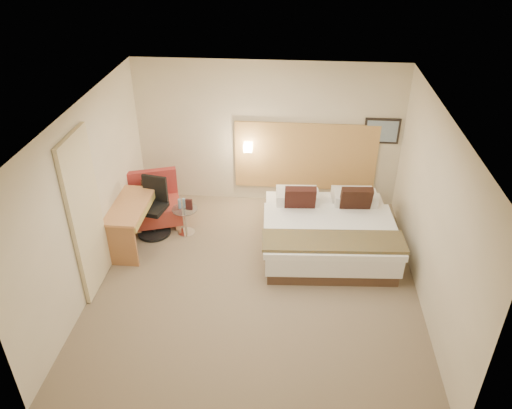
# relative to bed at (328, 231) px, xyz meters

# --- Properties ---
(floor) EXTENTS (4.80, 5.00, 0.02)m
(floor) POSITION_rel_bed_xyz_m (-1.10, -0.97, -0.34)
(floor) COLOR #776650
(floor) RESTS_ON ground
(ceiling) EXTENTS (4.80, 5.00, 0.02)m
(ceiling) POSITION_rel_bed_xyz_m (-1.10, -0.97, 2.38)
(ceiling) COLOR white
(ceiling) RESTS_ON floor
(wall_back) EXTENTS (4.80, 0.02, 2.70)m
(wall_back) POSITION_rel_bed_xyz_m (-1.10, 1.54, 1.02)
(wall_back) COLOR beige
(wall_back) RESTS_ON floor
(wall_front) EXTENTS (4.80, 0.02, 2.70)m
(wall_front) POSITION_rel_bed_xyz_m (-1.10, -3.48, 1.02)
(wall_front) COLOR beige
(wall_front) RESTS_ON floor
(wall_left) EXTENTS (0.02, 5.00, 2.70)m
(wall_left) POSITION_rel_bed_xyz_m (-3.51, -0.97, 1.02)
(wall_left) COLOR beige
(wall_left) RESTS_ON floor
(wall_right) EXTENTS (0.02, 5.00, 2.70)m
(wall_right) POSITION_rel_bed_xyz_m (1.31, -0.97, 1.02)
(wall_right) COLOR beige
(wall_right) RESTS_ON floor
(headboard_panel) EXTENTS (2.60, 0.04, 1.30)m
(headboard_panel) POSITION_rel_bed_xyz_m (-0.40, 1.50, 0.62)
(headboard_panel) COLOR #BE8A4A
(headboard_panel) RESTS_ON wall_back
(art_frame) EXTENTS (0.62, 0.03, 0.47)m
(art_frame) POSITION_rel_bed_xyz_m (0.92, 1.51, 1.17)
(art_frame) COLOR black
(art_frame) RESTS_ON wall_back
(art_canvas) EXTENTS (0.54, 0.01, 0.39)m
(art_canvas) POSITION_rel_bed_xyz_m (0.92, 1.49, 1.17)
(art_canvas) COLOR slate
(art_canvas) RESTS_ON wall_back
(lamp_arm) EXTENTS (0.02, 0.12, 0.02)m
(lamp_arm) POSITION_rel_bed_xyz_m (-1.45, 1.45, 0.82)
(lamp_arm) COLOR white
(lamp_arm) RESTS_ON wall_back
(lamp_shade) EXTENTS (0.15, 0.15, 0.15)m
(lamp_shade) POSITION_rel_bed_xyz_m (-1.45, 1.39, 0.82)
(lamp_shade) COLOR #F9E7C2
(lamp_shade) RESTS_ON wall_back
(curtain) EXTENTS (0.06, 0.90, 2.42)m
(curtain) POSITION_rel_bed_xyz_m (-3.46, -1.22, 0.89)
(curtain) COLOR beige
(curtain) RESTS_ON wall_left
(bottle_a) EXTENTS (0.06, 0.06, 0.18)m
(bottle_a) POSITION_rel_bed_xyz_m (-2.51, 0.25, 0.24)
(bottle_a) COLOR #7797B8
(bottle_a) RESTS_ON side_table
(bottle_b) EXTENTS (0.06, 0.06, 0.18)m
(bottle_b) POSITION_rel_bed_xyz_m (-2.44, 0.28, 0.24)
(bottle_b) COLOR #89B6D4
(bottle_b) RESTS_ON side_table
(menu_folder) EXTENTS (0.12, 0.05, 0.19)m
(menu_folder) POSITION_rel_bed_xyz_m (-2.34, 0.22, 0.25)
(menu_folder) COLOR #351515
(menu_folder) RESTS_ON side_table
(bed) EXTENTS (2.20, 2.15, 1.02)m
(bed) POSITION_rel_bed_xyz_m (0.00, 0.00, 0.00)
(bed) COLOR #493224
(bed) RESTS_ON floor
(lounge_chair) EXTENTS (1.05, 0.99, 0.90)m
(lounge_chair) POSITION_rel_bed_xyz_m (-3.03, 0.57, 0.03)
(lounge_chair) COLOR tan
(lounge_chair) RESTS_ON floor
(side_table) EXTENTS (0.46, 0.46, 0.49)m
(side_table) POSITION_rel_bed_xyz_m (-2.42, 0.23, -0.06)
(side_table) COLOR white
(side_table) RESTS_ON floor
(desk) EXTENTS (0.59, 1.25, 0.78)m
(desk) POSITION_rel_bed_xyz_m (-3.21, -0.17, 0.28)
(desk) COLOR tan
(desk) RESTS_ON floor
(desk_chair) EXTENTS (0.68, 0.68, 1.02)m
(desk_chair) POSITION_rel_bed_xyz_m (-2.97, 0.21, 0.09)
(desk_chair) COLOR black
(desk_chair) RESTS_ON floor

